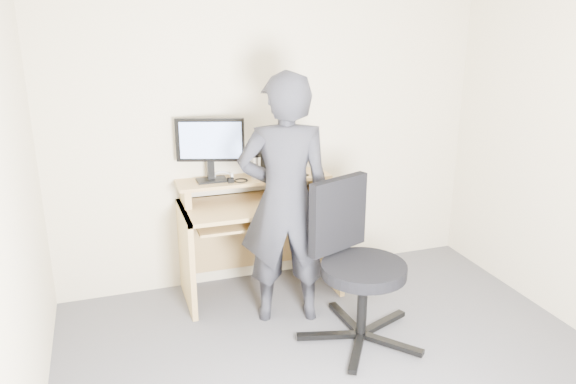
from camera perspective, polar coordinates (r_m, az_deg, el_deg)
back_wall at (r=4.49m, az=-1.58°, el=6.40°), size 3.50×0.02×2.50m
desk at (r=4.43m, az=-3.13°, el=-3.26°), size 1.20×0.60×0.91m
monitor at (r=4.24m, az=-7.90°, el=4.86°), size 0.50×0.19×0.49m
external_drive at (r=4.39m, az=-2.94°, el=2.87°), size 0.09×0.14×0.20m
travel_mug at (r=4.34m, az=-3.27°, el=2.51°), size 0.09×0.09×0.17m
smartphone at (r=4.46m, az=1.32°, el=1.87°), size 0.10×0.14×0.01m
charger at (r=4.26m, az=-5.85°, el=1.19°), size 0.05×0.04×0.03m
headphones at (r=4.40m, az=-6.63°, el=1.57°), size 0.17×0.17×0.06m
keyboard at (r=4.25m, az=-1.80°, el=-2.47°), size 0.49×0.31×0.03m
mouse at (r=4.29m, az=1.40°, el=-0.85°), size 0.11×0.08×0.04m
office_chair at (r=3.78m, az=6.78°, el=-6.64°), size 0.85×0.83×1.07m
person at (r=3.88m, az=-0.29°, el=-0.91°), size 0.73×0.56×1.79m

